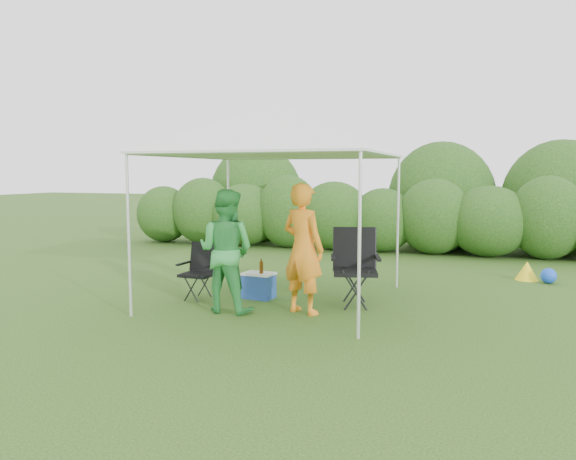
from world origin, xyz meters
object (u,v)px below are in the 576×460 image
(chair_right, at_px, (355,261))
(cooler, at_px, (259,285))
(woman, at_px, (226,251))
(chair_left, at_px, (200,267))
(man, at_px, (303,249))
(canopy, at_px, (278,130))

(chair_right, bearing_deg, cooler, 169.03)
(chair_right, distance_m, woman, 1.83)
(chair_left, xyz_separation_m, man, (1.71, -0.36, 0.40))
(chair_left, relative_size, woman, 0.50)
(chair_left, bearing_deg, woman, -37.20)
(man, bearing_deg, chair_right, -105.27)
(canopy, xyz_separation_m, man, (0.56, -0.60, -1.60))
(chair_left, height_order, cooler, chair_left)
(man, relative_size, cooler, 3.55)
(chair_left, xyz_separation_m, woman, (0.71, -0.60, 0.36))
(chair_left, relative_size, cooler, 1.68)
(man, bearing_deg, woman, 35.05)
(canopy, relative_size, chair_left, 3.77)
(canopy, bearing_deg, chair_right, 6.40)
(canopy, height_order, cooler, canopy)
(canopy, distance_m, cooler, 2.29)
(canopy, xyz_separation_m, chair_left, (-1.15, -0.24, -2.00))
(chair_right, distance_m, man, 0.94)
(woman, relative_size, cooler, 3.37)
(chair_left, height_order, man, man)
(chair_right, bearing_deg, woman, -162.89)
(woman, xyz_separation_m, cooler, (0.12, 0.87, -0.63))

